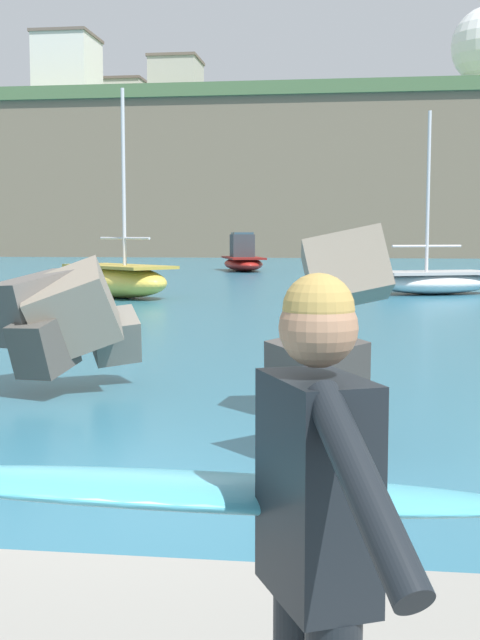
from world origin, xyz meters
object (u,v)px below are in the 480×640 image
at_px(boat_near_centre, 435,281).
at_px(boat_mid_right, 119,279).
at_px(boat_near_left, 243,259).
at_px(station_building_west, 68,68).
at_px(station_building_central, 128,100).
at_px(station_building_east, 176,85).
at_px(surfer_with_board, 290,535).

height_order(boat_near_centre, boat_mid_right, boat_mid_right).
distance_m(boat_near_left, boat_near_centre, 20.05).
bearing_deg(boat_mid_right, station_building_west, 110.35).
bearing_deg(boat_mid_right, boat_near_centre, 16.01).
bearing_deg(boat_near_left, boat_near_centre, -62.84).
bearing_deg(station_building_west, boat_mid_right, -69.65).
bearing_deg(station_building_central, boat_near_left, -68.17).
relative_size(station_building_west, station_building_central, 0.97).
distance_m(boat_mid_right, station_building_central, 75.65).
distance_m(boat_mid_right, station_building_west, 63.35).
relative_size(boat_near_left, station_building_east, 0.90).
relative_size(boat_near_left, boat_mid_right, 0.82).
relative_size(boat_mid_right, station_building_central, 0.99).
bearing_deg(station_building_west, boat_near_centre, -59.49).
xyz_separation_m(boat_near_centre, station_building_west, (-31.73, 53.84, 18.34)).
height_order(surfer_with_board, station_building_east, station_building_east).
distance_m(surfer_with_board, station_building_east, 93.65).
height_order(surfer_with_board, boat_near_left, boat_near_left).
relative_size(boat_near_centre, boat_mid_right, 0.93).
bearing_deg(station_building_east, station_building_west, -139.62).
relative_size(boat_near_centre, station_building_west, 0.96).
height_order(surfer_with_board, station_building_west, station_building_west).
relative_size(boat_near_left, boat_near_centre, 0.88).
bearing_deg(boat_near_centre, boat_mid_right, -163.99).
height_order(boat_near_left, station_building_west, station_building_west).
distance_m(station_building_central, station_building_east, 9.51).
relative_size(surfer_with_board, boat_mid_right, 0.30).
bearing_deg(boat_near_left, station_building_west, 122.09).
bearing_deg(station_building_east, surfer_with_board, -77.98).
xyz_separation_m(surfer_with_board, station_building_central, (-26.28, 96.36, 16.50)).
height_order(boat_near_centre, station_building_central, station_building_central).
height_order(boat_near_left, boat_mid_right, boat_mid_right).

